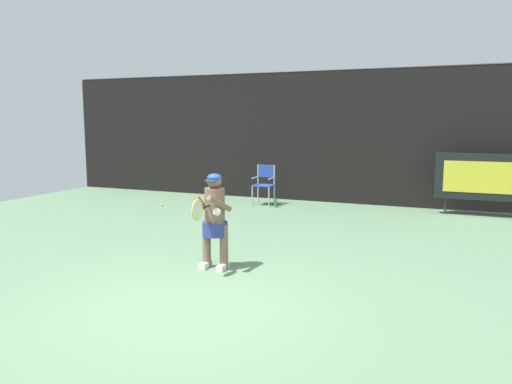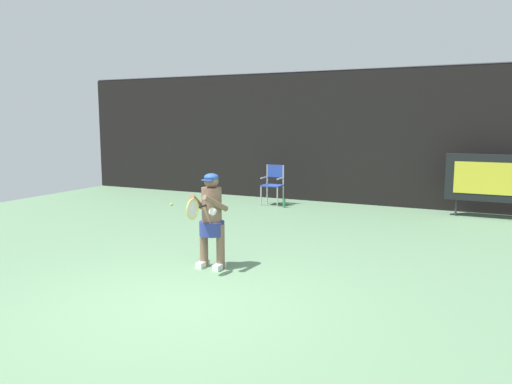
# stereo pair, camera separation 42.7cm
# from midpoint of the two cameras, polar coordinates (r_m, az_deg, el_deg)

# --- Properties ---
(ground) EXTENTS (18.00, 22.00, 0.03)m
(ground) POSITION_cam_midpoint_polar(r_m,az_deg,el_deg) (6.30, -7.62, -13.30)
(ground) COLOR #628863
(backdrop_screen) EXTENTS (18.00, 0.12, 3.66)m
(backdrop_screen) POSITION_cam_midpoint_polar(r_m,az_deg,el_deg) (13.96, 12.19, 6.05)
(backdrop_screen) COLOR black
(backdrop_screen) RESTS_ON ground
(scoreboard) EXTENTS (2.20, 0.21, 1.50)m
(scoreboard) POSITION_cam_midpoint_polar(r_m,az_deg,el_deg) (12.95, 26.52, 1.39)
(scoreboard) COLOR black
(scoreboard) RESTS_ON ground
(umpire_chair) EXTENTS (0.52, 0.44, 1.08)m
(umpire_chair) POSITION_cam_midpoint_polar(r_m,az_deg,el_deg) (13.58, 2.88, 1.13)
(umpire_chair) COLOR #B7B7BC
(umpire_chair) RESTS_ON ground
(water_bottle) EXTENTS (0.07, 0.07, 0.27)m
(water_bottle) POSITION_cam_midpoint_polar(r_m,az_deg,el_deg) (13.21, 4.14, -1.26)
(water_bottle) COLOR #2D874E
(water_bottle) RESTS_ON ground
(tennis_player) EXTENTS (0.54, 0.61, 1.48)m
(tennis_player) POSITION_cam_midpoint_polar(r_m,az_deg,el_deg) (7.74, -3.53, -2.84)
(tennis_player) COLOR white
(tennis_player) RESTS_ON ground
(tennis_racket) EXTENTS (0.03, 0.60, 0.31)m
(tennis_racket) POSITION_cam_midpoint_polar(r_m,az_deg,el_deg) (7.29, -5.48, -1.93)
(tennis_racket) COLOR black
(tennis_ball_spare) EXTENTS (0.07, 0.07, 0.07)m
(tennis_ball_spare) POSITION_cam_midpoint_polar(r_m,az_deg,el_deg) (13.66, -8.74, -1.40)
(tennis_ball_spare) COLOR #CCDB3D
(tennis_ball_spare) RESTS_ON ground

